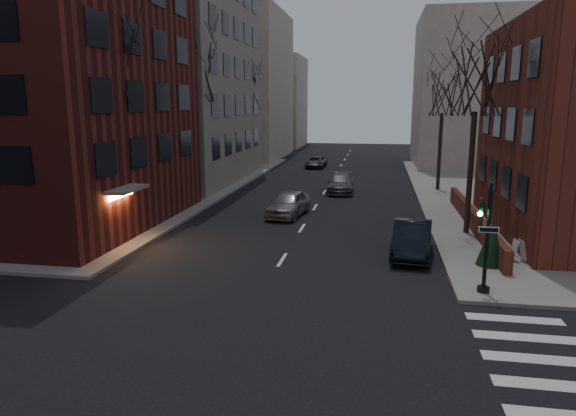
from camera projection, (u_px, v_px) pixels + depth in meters
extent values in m
cube|color=maroon|center=(19.00, 63.00, 28.08)|extent=(15.00, 15.00, 18.00)
cube|color=gray|center=(135.00, 19.00, 44.21)|extent=(18.00, 18.00, 28.00)
cube|color=maroon|center=(473.00, 219.00, 27.95)|extent=(0.35, 16.00, 1.00)
cube|color=beige|center=(228.00, 86.00, 65.13)|extent=(14.00, 16.00, 18.00)
cube|color=beige|center=(483.00, 92.00, 55.41)|extent=(14.00, 14.00, 16.00)
cube|color=beige|center=(271.00, 102.00, 81.59)|extent=(10.00, 12.00, 14.00)
cylinder|color=black|center=(487.00, 239.00, 18.22)|extent=(0.14, 0.14, 4.00)
cylinder|color=black|center=(483.00, 289.00, 18.60)|extent=(0.44, 0.44, 0.20)
imported|color=black|center=(482.00, 215.00, 18.09)|extent=(0.16, 0.20, 1.00)
sphere|color=#19FF4C|center=(480.00, 214.00, 18.05)|extent=(0.18, 0.18, 0.18)
cube|color=white|center=(489.00, 230.00, 18.04)|extent=(0.70, 0.03, 0.22)
cylinder|color=#2D231C|center=(117.00, 172.00, 25.64)|extent=(0.28, 0.28, 6.65)
cylinder|color=#2D231C|center=(198.00, 148.00, 37.18)|extent=(0.28, 0.28, 7.00)
cylinder|color=#2D231C|center=(247.00, 140.00, 50.75)|extent=(0.28, 0.28, 6.30)
cylinder|color=#2D231C|center=(470.00, 173.00, 26.54)|extent=(0.28, 0.28, 6.30)
cylinder|color=#2D231C|center=(440.00, 152.00, 40.08)|extent=(0.28, 0.28, 5.95)
cylinder|color=black|center=(187.00, 161.00, 33.32)|extent=(0.12, 0.12, 6.00)
sphere|color=#FFA54C|center=(185.00, 113.00, 32.69)|extent=(0.36, 0.36, 0.36)
cylinder|color=black|center=(258.00, 140.00, 52.61)|extent=(0.12, 0.12, 6.00)
sphere|color=#FFA54C|center=(257.00, 109.00, 51.99)|extent=(0.36, 0.36, 0.36)
imported|color=black|center=(412.00, 239.00, 23.38)|extent=(2.13, 4.89, 1.56)
imported|color=gray|center=(289.00, 204.00, 31.64)|extent=(2.45, 4.77, 1.55)
imported|color=#46464C|center=(340.00, 183.00, 40.06)|extent=(2.23, 5.02, 1.43)
imported|color=#393A3E|center=(316.00, 162.00, 55.40)|extent=(2.15, 4.37, 1.19)
cube|color=white|center=(518.00, 250.00, 22.20)|extent=(0.50, 0.64, 0.94)
cone|color=black|center=(492.00, 243.00, 21.50)|extent=(1.50, 1.50, 1.97)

